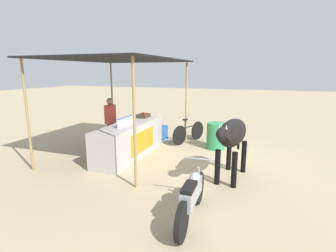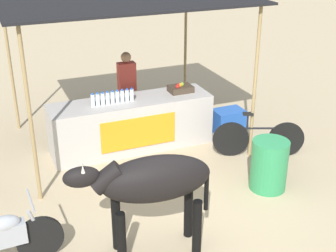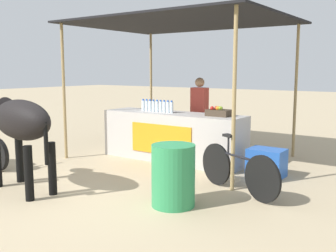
{
  "view_description": "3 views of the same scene",
  "coord_description": "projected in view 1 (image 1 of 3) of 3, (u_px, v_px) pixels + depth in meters",
  "views": [
    {
      "loc": [
        -6.55,
        -1.38,
        2.44
      ],
      "look_at": [
        0.27,
        1.12,
        0.91
      ],
      "focal_mm": 28.0,
      "sensor_mm": 36.0,
      "label": 1
    },
    {
      "loc": [
        -2.44,
        -5.42,
        4.03
      ],
      "look_at": [
        0.33,
        1.21,
        0.79
      ],
      "focal_mm": 50.0,
      "sensor_mm": 36.0,
      "label": 2
    },
    {
      "loc": [
        4.43,
        -4.22,
        1.81
      ],
      "look_at": [
        0.34,
        1.56,
        0.8
      ],
      "focal_mm": 42.0,
      "sensor_mm": 36.0,
      "label": 3
    }
  ],
  "objects": [
    {
      "name": "motorcycle_parked",
      "position": [
        192.0,
        195.0,
        4.33
      ],
      "size": [
        1.8,
        0.55,
        0.9
      ],
      "color": "black",
      "rests_on": "ground"
    },
    {
      "name": "fruit_crate",
      "position": [
        143.0,
        115.0,
        8.47
      ],
      "size": [
        0.44,
        0.32,
        0.18
      ],
      "color": "#3F3326",
      "rests_on": "stall_counter"
    },
    {
      "name": "water_barrel",
      "position": [
        216.0,
        136.0,
        8.32
      ],
      "size": [
        0.58,
        0.58,
        0.83
      ],
      "primitive_type": "cylinder",
      "color": "#2D8C51",
      "rests_on": "ground"
    },
    {
      "name": "cow",
      "position": [
        232.0,
        135.0,
        5.85
      ],
      "size": [
        1.85,
        0.69,
        1.44
      ],
      "color": "black",
      "rests_on": "ground"
    },
    {
      "name": "water_bottle_row",
      "position": [
        125.0,
        122.0,
        7.17
      ],
      "size": [
        0.79,
        0.07,
        0.25
      ],
      "color": "silver",
      "rests_on": "stall_counter"
    },
    {
      "name": "vendor_behind_counter",
      "position": [
        111.0,
        124.0,
        7.97
      ],
      "size": [
        0.34,
        0.22,
        1.65
      ],
      "color": "#383842",
      "rests_on": "ground"
    },
    {
      "name": "bicycle_leaning",
      "position": [
        189.0,
        132.0,
        9.09
      ],
      "size": [
        1.55,
        0.68,
        0.85
      ],
      "color": "black",
      "rests_on": "ground"
    },
    {
      "name": "stall_awning",
      "position": [
        118.0,
        63.0,
        7.28
      ],
      "size": [
        4.2,
        3.2,
        2.77
      ],
      "color": "black",
      "rests_on": "ground"
    },
    {
      "name": "cooler_box",
      "position": [
        159.0,
        133.0,
        9.51
      ],
      "size": [
        0.6,
        0.44,
        0.48
      ],
      "primitive_type": "cube",
      "color": "blue",
      "rests_on": "ground"
    },
    {
      "name": "ground_plane",
      "position": [
        204.0,
        164.0,
        6.99
      ],
      "size": [
        60.0,
        60.0,
        0.0
      ],
      "primitive_type": "plane",
      "color": "tan"
    },
    {
      "name": "stall_counter",
      "position": [
        130.0,
        140.0,
        7.63
      ],
      "size": [
        3.0,
        0.82,
        0.96
      ],
      "color": "#B2ADA8",
      "rests_on": "ground"
    }
  ]
}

